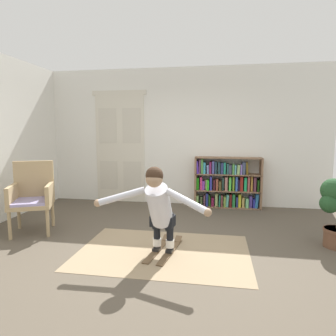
% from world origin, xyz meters
% --- Properties ---
extents(ground_plane, '(7.20, 7.20, 0.00)m').
position_xyz_m(ground_plane, '(0.00, 0.00, 0.00)').
color(ground_plane, brown).
extents(back_wall, '(6.00, 0.10, 2.90)m').
position_xyz_m(back_wall, '(0.00, 2.60, 1.45)').
color(back_wall, silver).
rests_on(back_wall, ground).
extents(double_door, '(1.22, 0.05, 2.45)m').
position_xyz_m(double_door, '(-1.41, 2.54, 1.23)').
color(double_door, beige).
rests_on(double_door, ground).
extents(rug, '(2.22, 1.52, 0.01)m').
position_xyz_m(rug, '(0.05, -0.08, 0.00)').
color(rug, '#957F61').
rests_on(rug, ground).
extents(bookshelf, '(1.36, 0.30, 1.04)m').
position_xyz_m(bookshelf, '(0.91, 2.39, 0.49)').
color(bookshelf, '#7F5E46').
rests_on(bookshelf, ground).
extents(wicker_chair, '(0.79, 0.79, 1.10)m').
position_xyz_m(wicker_chair, '(-2.13, 0.39, 0.58)').
color(wicker_chair, tan).
rests_on(wicker_chair, ground).
extents(skis_pair, '(0.39, 0.90, 0.07)m').
position_xyz_m(skis_pair, '(0.05, -0.04, 0.02)').
color(skis_pair, brown).
rests_on(skis_pair, rug).
extents(person_skier, '(1.41, 0.75, 1.09)m').
position_xyz_m(person_skier, '(0.02, -0.25, 0.68)').
color(person_skier, white).
rests_on(person_skier, skis_pair).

